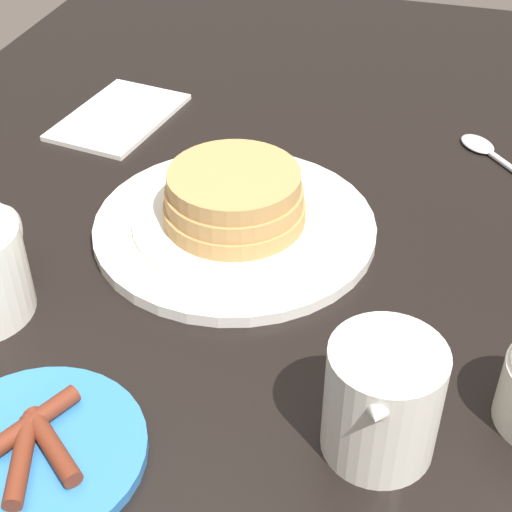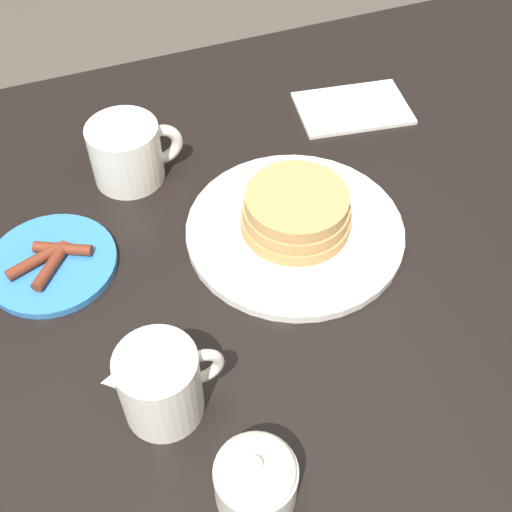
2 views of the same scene
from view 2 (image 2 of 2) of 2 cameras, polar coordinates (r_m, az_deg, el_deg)
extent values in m
plane|color=#51473F|center=(1.47, -0.51, -18.31)|extent=(8.00, 8.00, 0.00)
cube|color=black|center=(0.83, -0.87, 1.25)|extent=(1.48, 0.86, 0.03)
cube|color=black|center=(1.59, 18.21, 7.97)|extent=(0.07, 0.07, 0.73)
cylinder|color=white|center=(0.81, 3.47, 2.28)|extent=(0.28, 0.28, 0.01)
cylinder|color=white|center=(0.81, 3.49, 2.66)|extent=(0.20, 0.20, 0.00)
cylinder|color=tan|center=(0.80, 3.53, 3.18)|extent=(0.14, 0.14, 0.02)
cylinder|color=tan|center=(0.79, 3.59, 4.05)|extent=(0.13, 0.13, 0.02)
cylinder|color=tan|center=(0.77, 3.65, 4.95)|extent=(0.13, 0.13, 0.02)
cylinder|color=#337AC6|center=(0.82, -17.69, -0.64)|extent=(0.16, 0.16, 0.01)
cylinder|color=maroon|center=(0.81, -19.07, -0.43)|extent=(0.07, 0.04, 0.01)
cylinder|color=maroon|center=(0.81, -16.80, 0.63)|extent=(0.07, 0.04, 0.01)
cylinder|color=maroon|center=(0.80, -17.74, -0.83)|extent=(0.06, 0.06, 0.01)
cylinder|color=silver|center=(0.88, -11.49, 8.97)|extent=(0.09, 0.09, 0.08)
torus|color=silver|center=(0.88, -8.49, 9.76)|extent=(0.06, 0.02, 0.06)
cylinder|color=brown|center=(0.86, -11.86, 10.74)|extent=(0.08, 0.08, 0.00)
cylinder|color=silver|center=(0.64, -8.51, -11.28)|extent=(0.08, 0.08, 0.09)
cone|color=silver|center=(0.62, -12.19, -10.73)|extent=(0.04, 0.04, 0.04)
torus|color=silver|center=(0.64, -5.07, -9.84)|extent=(0.05, 0.01, 0.05)
cylinder|color=silver|center=(0.62, -0.02, -19.54)|extent=(0.08, 0.08, 0.06)
ellipsoid|color=silver|center=(0.59, -0.02, -18.51)|extent=(0.07, 0.07, 0.03)
sphere|color=silver|center=(0.58, -0.02, -17.95)|extent=(0.01, 0.01, 0.01)
cube|color=silver|center=(1.01, 8.59, 12.87)|extent=(0.18, 0.13, 0.01)
camera|label=1|loc=(0.49, -63.57, 3.02)|focal=55.00mm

